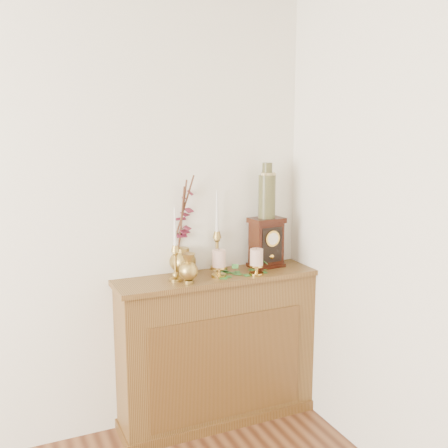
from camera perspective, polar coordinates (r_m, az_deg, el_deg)
name	(u,v)px	position (r m, az deg, el deg)	size (l,w,h in m)	color
console_shelf	(218,352)	(3.30, -0.67, -13.80)	(1.24, 0.34, 0.93)	brown
candlestick_left	(175,257)	(2.98, -5.32, -3.63)	(0.07, 0.07, 0.43)	#AB9444
candlestick_center	(217,244)	(3.21, -0.76, -2.20)	(0.08, 0.08, 0.49)	#AB9444
bud_vase	(189,269)	(2.94, -3.89, -4.89)	(0.11, 0.11, 0.17)	#AB9444
ginger_jar	(183,229)	(3.14, -4.46, -0.52)	(0.25, 0.26, 0.59)	#AB9444
pillar_candle_left	(219,262)	(3.06, -0.55, -4.16)	(0.09, 0.09, 0.17)	gold
pillar_candle_right	(256,260)	(3.11, 3.55, -3.99)	(0.09, 0.09, 0.17)	gold
ivy_garland	(236,272)	(3.14, 1.30, -5.28)	(0.37, 0.17, 0.07)	#2E6827
mantel_clock	(266,243)	(3.29, 4.64, -2.06)	(0.22, 0.16, 0.31)	#35160A
ceramic_vase	(267,193)	(3.24, 4.69, 3.35)	(0.11, 0.11, 0.34)	#172F21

